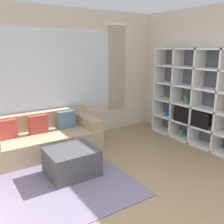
% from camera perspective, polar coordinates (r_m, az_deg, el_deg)
% --- Properties ---
extents(ground_plane, '(16.00, 16.00, 0.00)m').
position_cam_1_polar(ground_plane, '(3.13, 9.65, -23.62)').
color(ground_plane, '#9E7F5B').
extents(wall_back, '(6.29, 0.11, 2.70)m').
position_cam_1_polar(wall_back, '(5.19, -13.82, 7.90)').
color(wall_back, beige).
rests_on(wall_back, ground_plane).
extents(wall_right, '(0.07, 4.28, 2.70)m').
position_cam_1_polar(wall_right, '(5.46, 19.34, 7.73)').
color(wall_right, beige).
rests_on(wall_right, ground_plane).
extents(area_rug, '(2.83, 2.32, 0.01)m').
position_cam_1_polar(area_rug, '(3.88, -19.03, -15.92)').
color(area_rug, slate).
rests_on(area_rug, ground_plane).
extents(shelving_unit, '(0.35, 2.18, 1.91)m').
position_cam_1_polar(shelving_unit, '(5.29, 18.96, 3.08)').
color(shelving_unit, '#515660').
rests_on(shelving_unit, ground_plane).
extents(couch_main, '(2.07, 0.92, 0.72)m').
position_cam_1_polar(couch_main, '(4.85, -15.57, -5.86)').
color(couch_main, tan).
rests_on(couch_main, ground_plane).
extents(ottoman, '(0.73, 0.66, 0.42)m').
position_cam_1_polar(ottoman, '(3.98, -9.23, -11.16)').
color(ottoman, '#47474C').
rests_on(ottoman, ground_plane).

